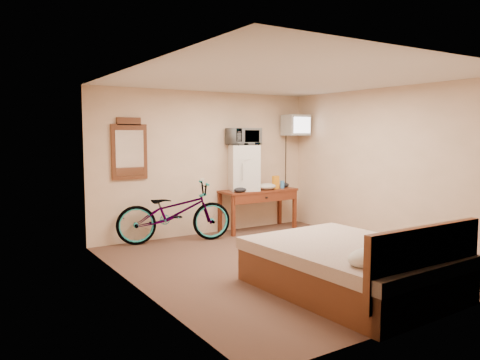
# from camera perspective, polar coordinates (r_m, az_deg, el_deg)

# --- Properties ---
(room) EXTENTS (4.60, 4.64, 2.50)m
(room) POSITION_cam_1_polar(r_m,az_deg,el_deg) (6.34, 5.71, 0.97)
(room) COLOR #503528
(room) RESTS_ON ground
(desk) EXTENTS (1.46, 0.57, 0.75)m
(desk) POSITION_cam_1_polar(r_m,az_deg,el_deg) (8.56, 2.36, -1.92)
(desk) COLOR maroon
(desk) RESTS_ON floor
(mini_fridge) EXTENTS (0.62, 0.61, 0.81)m
(mini_fridge) POSITION_cam_1_polar(r_m,az_deg,el_deg) (8.39, 0.43, 1.49)
(mini_fridge) COLOR white
(mini_fridge) RESTS_ON desk
(microwave) EXTENTS (0.57, 0.40, 0.30)m
(microwave) POSITION_cam_1_polar(r_m,az_deg,el_deg) (8.37, 0.44, 5.32)
(microwave) COLOR white
(microwave) RESTS_ON mini_fridge
(snack_bag) EXTENTS (0.12, 0.08, 0.24)m
(snack_bag) POSITION_cam_1_polar(r_m,az_deg,el_deg) (8.71, 4.37, -0.27)
(snack_bag) COLOR orange
(snack_bag) RESTS_ON desk
(blue_cup) EXTENTS (0.08, 0.08, 0.14)m
(blue_cup) POSITION_cam_1_polar(r_m,az_deg,el_deg) (8.79, 5.18, -0.54)
(blue_cup) COLOR #408BDC
(blue_cup) RESTS_ON desk
(cloth_cream) EXTENTS (0.38, 0.30, 0.12)m
(cloth_cream) POSITION_cam_1_polar(r_m,az_deg,el_deg) (8.53, 3.22, -0.80)
(cloth_cream) COLOR beige
(cloth_cream) RESTS_ON desk
(cloth_dark_a) EXTENTS (0.23, 0.17, 0.09)m
(cloth_dark_a) POSITION_cam_1_polar(r_m,az_deg,el_deg) (8.13, 0.03, -1.22)
(cloth_dark_a) COLOR black
(cloth_dark_a) RESTS_ON desk
(cloth_dark_b) EXTENTS (0.19, 0.16, 0.09)m
(cloth_dark_b) POSITION_cam_1_polar(r_m,az_deg,el_deg) (8.96, 5.43, -0.61)
(cloth_dark_b) COLOR black
(cloth_dark_b) RESTS_ON desk
(crt_television) EXTENTS (0.47, 0.58, 0.39)m
(crt_television) POSITION_cam_1_polar(r_m,az_deg,el_deg) (9.02, 6.79, 6.64)
(crt_television) COLOR black
(crt_television) RESTS_ON room
(wall_mirror) EXTENTS (0.58, 0.04, 0.99)m
(wall_mirror) POSITION_cam_1_polar(r_m,az_deg,el_deg) (7.66, -13.34, 3.62)
(wall_mirror) COLOR brown
(wall_mirror) RESTS_ON room
(bicycle) EXTENTS (1.97, 1.10, 0.98)m
(bicycle) POSITION_cam_1_polar(r_m,az_deg,el_deg) (7.70, -8.00, -3.94)
(bicycle) COLOR black
(bicycle) RESTS_ON floor
(bed) EXTENTS (1.71, 2.22, 0.90)m
(bed) POSITION_cam_1_polar(r_m,az_deg,el_deg) (5.43, 13.78, -10.22)
(bed) COLOR brown
(bed) RESTS_ON floor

